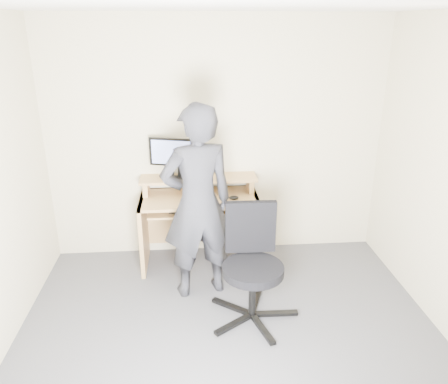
{
  "coord_description": "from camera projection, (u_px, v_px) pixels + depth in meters",
  "views": [
    {
      "loc": [
        -0.29,
        -2.66,
        2.39
      ],
      "look_at": [
        0.02,
        1.05,
        0.95
      ],
      "focal_mm": 35.0,
      "sensor_mm": 36.0,
      "label": 1
    }
  ],
  "objects": [
    {
      "name": "keyboard",
      "position": [
        192.0,
        208.0,
        4.36
      ],
      "size": [
        0.46,
        0.18,
        0.03
      ],
      "primitive_type": "cube",
      "rotation": [
        0.0,
        0.0,
        -0.01
      ],
      "color": "black",
      "rests_on": "desk"
    },
    {
      "name": "office_chair",
      "position": [
        252.0,
        260.0,
        3.67
      ],
      "size": [
        0.75,
        0.78,
        0.98
      ],
      "rotation": [
        0.0,
        0.0,
        -0.02
      ],
      "color": "black",
      "rests_on": "ground"
    },
    {
      "name": "back_wall",
      "position": [
        217.0,
        141.0,
        4.54
      ],
      "size": [
        3.5,
        0.02,
        2.5
      ],
      "primitive_type": "cube",
      "color": "beige",
      "rests_on": "ground"
    },
    {
      "name": "person",
      "position": [
        198.0,
        203.0,
        3.87
      ],
      "size": [
        0.75,
        0.59,
        1.8
      ],
      "primitive_type": "imported",
      "rotation": [
        0.0,
        0.0,
        3.4
      ],
      "color": "black",
      "rests_on": "ground"
    },
    {
      "name": "ground",
      "position": [
        233.0,
        356.0,
        3.36
      ],
      "size": [
        3.5,
        3.5,
        0.0
      ],
      "primitive_type": "plane",
      "color": "#4F4F54",
      "rests_on": "ground"
    },
    {
      "name": "ceiling",
      "position": [
        236.0,
        3.0,
        2.46
      ],
      "size": [
        3.5,
        3.5,
        0.02
      ],
      "primitive_type": "cube",
      "color": "white",
      "rests_on": "back_wall"
    },
    {
      "name": "charger",
      "position": [
        177.0,
        179.0,
        4.39
      ],
      "size": [
        0.05,
        0.05,
        0.03
      ],
      "primitive_type": "cube",
      "rotation": [
        0.0,
        0.0,
        -0.23
      ],
      "color": "black",
      "rests_on": "desk"
    },
    {
      "name": "headphones",
      "position": [
        191.0,
        175.0,
        4.54
      ],
      "size": [
        0.17,
        0.17,
        0.06
      ],
      "primitive_type": "torus",
      "rotation": [
        0.26,
        0.0,
        0.11
      ],
      "color": "silver",
      "rests_on": "desk"
    },
    {
      "name": "monitor",
      "position": [
        171.0,
        155.0,
        4.37
      ],
      "size": [
        0.44,
        0.15,
        0.42
      ],
      "rotation": [
        0.0,
        0.0,
        -0.26
      ],
      "color": "black",
      "rests_on": "desk"
    },
    {
      "name": "smartphone",
      "position": [
        221.0,
        176.0,
        4.52
      ],
      "size": [
        0.08,
        0.14,
        0.01
      ],
      "primitive_type": "cube",
      "rotation": [
        0.0,
        0.0,
        0.09
      ],
      "color": "black",
      "rests_on": "desk"
    },
    {
      "name": "mouse",
      "position": [
        234.0,
        198.0,
        4.35
      ],
      "size": [
        0.11,
        0.08,
        0.04
      ],
      "primitive_type": "ellipsoid",
      "rotation": [
        0.0,
        0.0,
        -0.22
      ],
      "color": "black",
      "rests_on": "desk"
    },
    {
      "name": "desk",
      "position": [
        199.0,
        212.0,
        4.57
      ],
      "size": [
        1.2,
        0.6,
        0.91
      ],
      "color": "tan",
      "rests_on": "ground"
    },
    {
      "name": "external_drive",
      "position": [
        182.0,
        167.0,
        4.49
      ],
      "size": [
        0.08,
        0.13,
        0.2
      ],
      "primitive_type": "cube",
      "rotation": [
        0.0,
        0.0,
        -0.06
      ],
      "color": "black",
      "rests_on": "desk"
    },
    {
      "name": "travel_mug",
      "position": [
        198.0,
        169.0,
        4.46
      ],
      "size": [
        0.1,
        0.1,
        0.19
      ],
      "primitive_type": "cylinder",
      "rotation": [
        0.0,
        0.0,
        0.14
      ],
      "color": "silver",
      "rests_on": "desk"
    }
  ]
}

